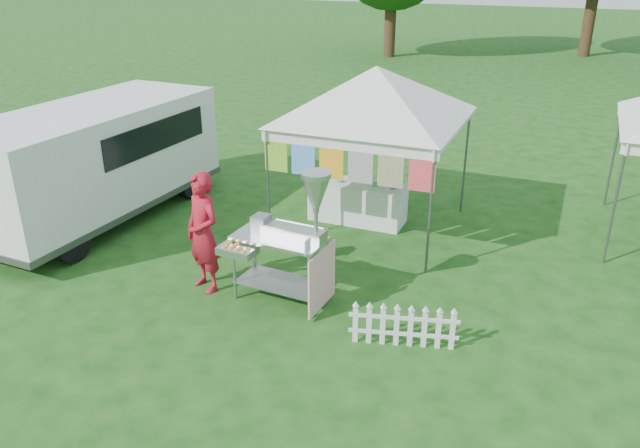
% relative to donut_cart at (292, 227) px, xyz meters
% --- Properties ---
extents(ground, '(120.00, 120.00, 0.00)m').
position_rel_donut_cart_xyz_m(ground, '(0.15, -0.38, -1.22)').
color(ground, '#184313').
rests_on(ground, ground).
extents(canopy_main, '(4.24, 4.24, 3.45)m').
position_rel_donut_cart_xyz_m(canopy_main, '(0.15, 3.12, 1.77)').
color(canopy_main, '#59595E').
rests_on(canopy_main, ground).
extents(donut_cart, '(1.53, 0.96, 2.07)m').
position_rel_donut_cart_xyz_m(donut_cart, '(0.00, 0.00, 0.00)').
color(donut_cart, gray).
rests_on(donut_cart, ground).
extents(vendor, '(0.81, 0.69, 1.87)m').
position_rel_donut_cart_xyz_m(vendor, '(-1.42, -0.12, -0.28)').
color(vendor, '#AC1526').
rests_on(vendor, ground).
extents(cargo_van, '(2.28, 5.30, 2.17)m').
position_rel_donut_cart_xyz_m(cargo_van, '(-4.84, 1.60, -0.05)').
color(cargo_van, white).
rests_on(cargo_van, ground).
extents(picket_fence, '(1.40, 0.40, 0.56)m').
position_rel_donut_cart_xyz_m(picket_fence, '(1.80, -0.44, -0.93)').
color(picket_fence, white).
rests_on(picket_fence, ground).
extents(display_table, '(1.80, 0.70, 0.76)m').
position_rel_donut_cart_xyz_m(display_table, '(-0.19, 3.29, -0.84)').
color(display_table, white).
rests_on(display_table, ground).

